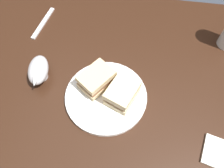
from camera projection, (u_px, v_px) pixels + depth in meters
ground_plane at (115, 139)px, 1.37m from camera, size 6.00×6.00×0.00m
dining_table at (116, 118)px, 1.06m from camera, size 1.29×0.91×0.71m
plate at (106, 96)px, 0.72m from camera, size 0.27×0.27×0.02m
sandwich_half_left at (122, 93)px, 0.68m from camera, size 0.11×0.13×0.06m
sandwich_half_right at (96, 79)px, 0.71m from camera, size 0.13×0.13×0.06m
potato_wedge_front at (120, 91)px, 0.71m from camera, size 0.02×0.04×0.02m
potato_wedge_middle at (118, 91)px, 0.71m from camera, size 0.05×0.05×0.02m
potato_wedge_back at (117, 81)px, 0.73m from camera, size 0.03×0.05×0.02m
gravy_boat at (38, 70)px, 0.73m from camera, size 0.08×0.13×0.07m
napkin at (223, 155)px, 0.63m from camera, size 0.13×0.11×0.01m
fork at (43, 23)px, 0.89m from camera, size 0.04×0.18×0.01m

